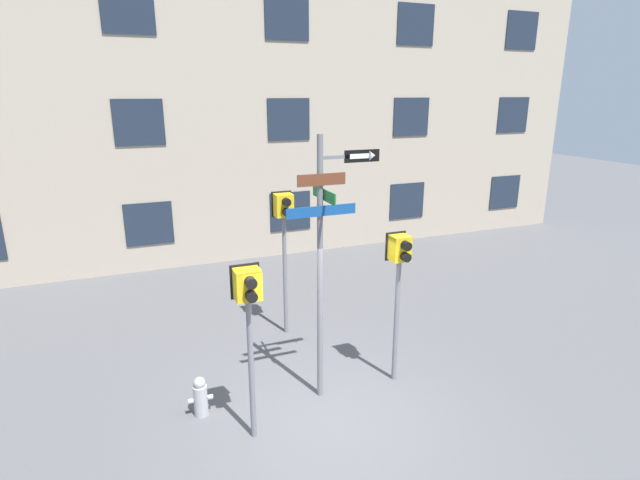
# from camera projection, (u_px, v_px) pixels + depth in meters

# --- Properties ---
(ground_plane) EXTENTS (60.00, 60.00, 0.00)m
(ground_plane) POSITION_uv_depth(u_px,v_px,m) (336.00, 426.00, 7.34)
(ground_plane) COLOR #515154
(building_facade) EXTENTS (24.00, 0.64, 13.29)m
(building_facade) POSITION_uv_depth(u_px,v_px,m) (209.00, 15.00, 12.87)
(building_facade) COLOR tan
(building_facade) RESTS_ON ground_plane
(street_sign_pole) EXTENTS (1.47, 0.83, 4.16)m
(street_sign_pole) POSITION_uv_depth(u_px,v_px,m) (325.00, 247.00, 7.42)
(street_sign_pole) COLOR slate
(street_sign_pole) RESTS_ON ground_plane
(pedestrian_signal_left) EXTENTS (0.40, 0.40, 2.56)m
(pedestrian_signal_left) POSITION_uv_depth(u_px,v_px,m) (249.00, 305.00, 6.56)
(pedestrian_signal_left) COLOR slate
(pedestrian_signal_left) RESTS_ON ground_plane
(pedestrian_signal_right) EXTENTS (0.36, 0.40, 2.58)m
(pedestrian_signal_right) POSITION_uv_depth(u_px,v_px,m) (399.00, 268.00, 7.98)
(pedestrian_signal_right) COLOR slate
(pedestrian_signal_right) RESTS_ON ground_plane
(pedestrian_signal_across) EXTENTS (0.40, 0.40, 2.91)m
(pedestrian_signal_across) POSITION_uv_depth(u_px,v_px,m) (284.00, 223.00, 9.57)
(pedestrian_signal_across) COLOR slate
(pedestrian_signal_across) RESTS_ON ground_plane
(fire_hydrant) EXTENTS (0.37, 0.21, 0.64)m
(fire_hydrant) POSITION_uv_depth(u_px,v_px,m) (200.00, 397.00, 7.52)
(fire_hydrant) COLOR #A5A5A8
(fire_hydrant) RESTS_ON ground_plane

